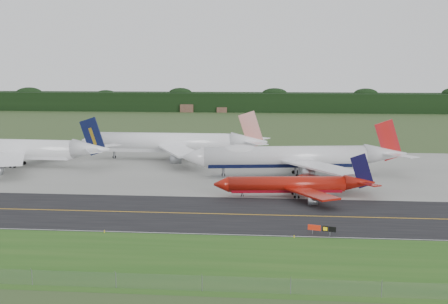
% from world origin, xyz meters
% --- Properties ---
extents(ground, '(600.00, 600.00, 0.00)m').
position_xyz_m(ground, '(0.00, 0.00, 0.00)').
color(ground, '#374D24').
rests_on(ground, ground).
extents(grass_verge, '(400.00, 30.00, 0.01)m').
position_xyz_m(grass_verge, '(0.00, -35.00, 0.01)').
color(grass_verge, '#225218').
rests_on(grass_verge, ground).
extents(taxiway, '(400.00, 32.00, 0.02)m').
position_xyz_m(taxiway, '(0.00, -4.00, 0.01)').
color(taxiway, black).
rests_on(taxiway, ground).
extents(apron, '(400.00, 78.00, 0.01)m').
position_xyz_m(apron, '(0.00, 51.00, 0.01)').
color(apron, gray).
rests_on(apron, ground).
extents(taxiway_centreline, '(400.00, 0.40, 0.00)m').
position_xyz_m(taxiway_centreline, '(0.00, -4.00, 0.03)').
color(taxiway_centreline, gold).
rests_on(taxiway_centreline, taxiway).
extents(taxiway_edge_line, '(400.00, 0.25, 0.00)m').
position_xyz_m(taxiway_edge_line, '(0.00, -19.50, 0.03)').
color(taxiway_edge_line, silver).
rests_on(taxiway_edge_line, taxiway).
extents(perimeter_fence, '(320.00, 0.10, 320.00)m').
position_xyz_m(perimeter_fence, '(0.00, -48.00, 1.10)').
color(perimeter_fence, slate).
rests_on(perimeter_fence, ground).
extents(horizon_treeline, '(700.00, 25.00, 12.00)m').
position_xyz_m(horizon_treeline, '(0.00, 273.76, 5.47)').
color(horizon_treeline, black).
rests_on(horizon_treeline, ground).
extents(jet_ba_747, '(62.03, 50.86, 15.62)m').
position_xyz_m(jet_ba_747, '(7.31, 41.65, 5.31)').
color(jet_ba_747, silver).
rests_on(jet_ba_747, ground).
extents(jet_red_737, '(37.72, 30.55, 10.18)m').
position_xyz_m(jet_red_737, '(7.59, 14.52, 2.82)').
color(jet_red_737, maroon).
rests_on(jet_red_737, ground).
extents(jet_navy_gold, '(59.26, 51.57, 15.29)m').
position_xyz_m(jet_navy_gold, '(-75.42, 50.12, 5.02)').
color(jet_navy_gold, white).
rests_on(jet_navy_gold, ground).
extents(jet_star_tail, '(60.55, 50.88, 16.02)m').
position_xyz_m(jet_star_tail, '(-30.52, 67.69, 5.34)').
color(jet_star_tail, white).
rests_on(jet_star_tail, ground).
extents(taxiway_sign, '(4.99, 1.64, 1.71)m').
position_xyz_m(taxiway_sign, '(11.84, -18.02, 1.21)').
color(taxiway_sign, slate).
rests_on(taxiway_sign, ground).
extents(edge_marker_left, '(0.16, 0.16, 0.50)m').
position_xyz_m(edge_marker_left, '(-27.71, -20.50, 0.25)').
color(edge_marker_left, yellow).
rests_on(edge_marker_left, ground).
extents(edge_marker_center, '(0.16, 0.16, 0.50)m').
position_xyz_m(edge_marker_center, '(6.86, -20.50, 0.25)').
color(edge_marker_center, yellow).
rests_on(edge_marker_center, ground).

